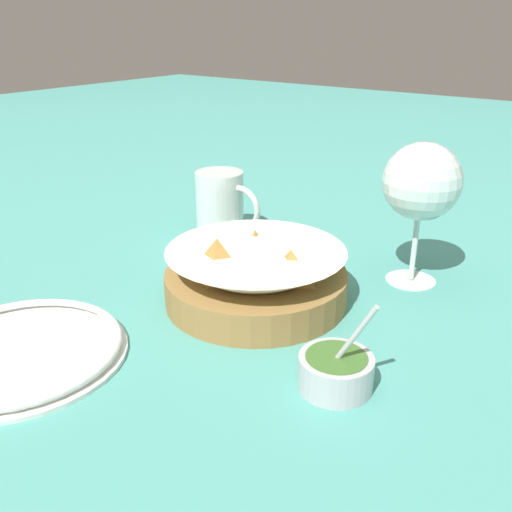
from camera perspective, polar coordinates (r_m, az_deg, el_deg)
The scene contains 6 objects.
ground_plane at distance 0.68m, azimuth -3.18°, elevation -5.02°, with size 4.00×4.00×0.00m, color teal.
food_basket at distance 0.67m, azimuth -0.05°, elevation -2.20°, with size 0.22×0.22×0.09m.
sauce_cup at distance 0.54m, azimuth 7.99°, elevation -11.25°, with size 0.07×0.07×0.10m.
wine_glass at distance 0.72m, azimuth 16.23°, elevation 6.83°, with size 0.10×0.10×0.18m.
beer_mug at distance 0.87m, azimuth -3.53°, elevation 4.90°, with size 0.11×0.07×0.10m.
side_plate at distance 0.62m, azimuth -22.61°, elevation -8.77°, with size 0.21×0.21×0.01m.
Camera 1 is at (0.39, -0.45, 0.32)m, focal length 40.00 mm.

